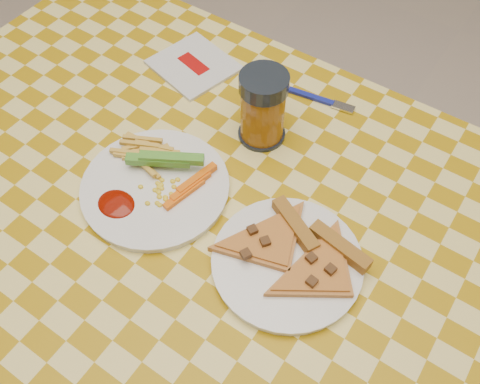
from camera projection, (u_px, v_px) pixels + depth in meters
The scene contains 9 objects.
ground at pixel (220, 379), 1.43m from camera, with size 8.00×8.00×0.00m, color beige.
table at pixel (208, 253), 0.88m from camera, with size 1.28×0.88×0.76m.
plate_left at pixel (155, 188), 0.85m from camera, with size 0.23×0.23×0.01m, color white.
plate_right at pixel (287, 263), 0.78m from camera, with size 0.22×0.22×0.01m, color white.
fries_veggies at pixel (156, 173), 0.85m from camera, with size 0.19×0.17×0.04m.
pizza_slices at pixel (295, 252), 0.77m from camera, with size 0.26×0.23×0.02m.
drink_glass at pixel (263, 108), 0.88m from camera, with size 0.08×0.08×0.13m.
napkin at pixel (194, 65), 1.03m from camera, with size 0.17×0.16×0.01m.
fork at pixel (321, 100), 0.97m from camera, with size 0.13×0.03×0.01m.
Camera 1 is at (0.29, -0.33, 1.45)m, focal length 40.00 mm.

